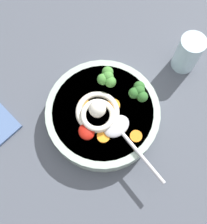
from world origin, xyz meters
TOP-DOWN VIEW (x-y plane):
  - table_slab at (0.00, 0.00)cm, footprint 92.76×92.76cm
  - soup_bowl at (0.38, 2.36)cm, footprint 25.53×25.53cm
  - noodle_pile at (0.61, 1.00)cm, footprint 10.55×10.34cm
  - soup_spoon at (6.08, 3.72)cm, footprint 17.52×7.29cm
  - chili_sauce_dollop at (3.15, -2.86)cm, footprint 3.80×3.42cm
  - broccoli_floret_left at (0.26, 10.87)cm, footprint 4.81×4.14cm
  - broccoli_floret_near_spoon at (-5.80, 6.12)cm, footprint 4.95×4.26cm
  - carrot_slice_extra_a at (0.36, 4.92)cm, footprint 2.91×2.91cm
  - carrot_slice_center at (-3.13, -0.82)cm, footprint 2.39×2.39cm
  - carrot_slice_extra_b at (5.46, -0.38)cm, footprint 2.79×2.79cm
  - carrot_slice_front at (8.33, 6.26)cm, footprint 2.61×2.61cm
  - drinking_glass at (-4.79, 27.05)cm, footprint 6.03×6.03cm

SIDE VIEW (x-z plane):
  - table_slab at x=0.00cm, z-range 0.00..2.55cm
  - soup_bowl at x=0.38cm, z-range 2.64..7.86cm
  - drinking_glass at x=-4.79cm, z-range 2.55..12.43cm
  - carrot_slice_center at x=-3.13cm, z-range 7.78..8.37cm
  - carrot_slice_extra_b at x=5.46cm, z-range 7.78..8.37cm
  - carrot_slice_front at x=8.33cm, z-range 7.78..8.39cm
  - carrot_slice_extra_a at x=0.36cm, z-range 7.78..8.53cm
  - soup_spoon at x=6.08cm, z-range 7.78..9.38cm
  - chili_sauce_dollop at x=3.15cm, z-range 7.78..9.49cm
  - noodle_pile at x=0.61cm, z-range 6.98..11.22cm
  - broccoli_floret_left at x=0.26cm, z-range 8.26..12.06cm
  - broccoli_floret_near_spoon at x=-5.80cm, z-range 8.27..12.19cm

